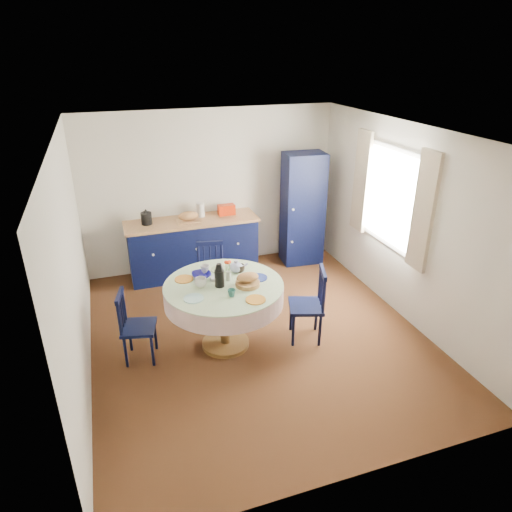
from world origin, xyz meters
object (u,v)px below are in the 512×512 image
Objects in this scene: mug_d at (205,269)px; mug_a at (201,282)px; kitchen_counter at (193,246)px; mug_c at (240,268)px; cobalt_bowl at (202,275)px; chair_right at (309,304)px; pantry_cabinet at (303,209)px; chair_left at (135,326)px; chair_far at (211,274)px; dining_table at (224,294)px; mug_b at (232,293)px.

mug_a is at bearing -111.32° from mug_d.
mug_c is (0.23, -1.81, 0.42)m from kitchen_counter.
chair_right is at bearing -19.56° from cobalt_bowl.
mug_c is 0.42m from mug_d.
mug_a is at bearing -98.38° from kitchen_counter.
pantry_cabinet is 2.32m from mug_c.
pantry_cabinet is (1.80, -0.11, 0.45)m from kitchen_counter.
mug_d reaches higher than chair_left.
cobalt_bowl reaches higher than chair_left.
kitchen_counter is 2.26× the size of chair_far.
chair_right is at bearing -24.37° from mug_d.
dining_table is at bearing -81.15° from chair_left.
pantry_cabinet is at bearing 38.74° from mug_d.
chair_far is (-1.76, -0.91, -0.46)m from pantry_cabinet.
mug_b is (1.04, -0.38, 0.44)m from chair_left.
kitchen_counter is 16.53× the size of mug_c.
chair_far is at bearing -87.41° from kitchen_counter.
cobalt_bowl is (-0.21, 0.55, -0.01)m from mug_b.
kitchen_counter is 22.77× the size of mug_b.
mug_c is (1.29, 0.16, 0.45)m from chair_left.
mug_a reaches higher than mug_c.
cobalt_bowl is at bearing -125.92° from mug_d.
mug_c is 0.47m from cobalt_bowl.
pantry_cabinet is 2.65m from cobalt_bowl.
pantry_cabinet is 1.94× the size of chair_right.
mug_b reaches higher than chair_left.
cobalt_bowl is at bearing 177.80° from mug_c.
mug_b is at bearing -65.18° from chair_right.
mug_c is at bearing 21.66° from mug_a.
mug_c is 0.55× the size of cobalt_bowl.
chair_far is 1.39m from mug_b.
chair_right is at bearing -106.66° from pantry_cabinet.
kitchen_counter is 1.86m from pantry_cabinet.
chair_left is at bearing 160.08° from mug_b.
chair_left is (-2.87, -1.85, -0.47)m from pantry_cabinet.
cobalt_bowl is at bearing -135.81° from pantry_cabinet.
chair_right reaches higher than chair_far.
cobalt_bowl is at bearing -91.52° from chair_right.
chair_far is 10.06× the size of mug_b.
dining_table is 0.32m from mug_a.
kitchen_counter is 18.21× the size of mug_d.
pantry_cabinet is 8.16× the size of cobalt_bowl.
chair_left is at bearing -129.03° from chair_far.
cobalt_bowl is (0.06, 0.23, -0.03)m from mug_a.
chair_right is at bearing -28.92° from mug_c.
chair_left is at bearing 176.21° from mug_a.
mug_b is at bearing -77.03° from mug_d.
mug_c is at bearing 42.51° from dining_table.
mug_c is at bearing -66.43° from chair_far.
chair_far is 7.30× the size of mug_c.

